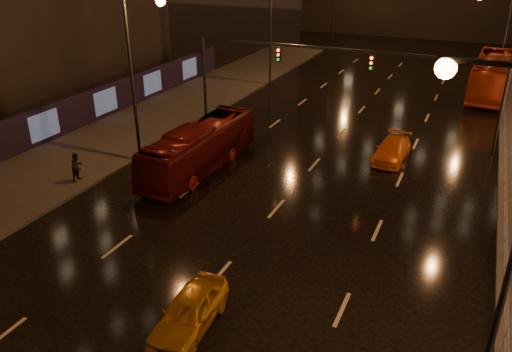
# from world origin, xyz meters

# --- Properties ---
(ground) EXTENTS (140.00, 140.00, 0.00)m
(ground) POSITION_xyz_m (0.00, 20.00, 0.00)
(ground) COLOR black
(ground) RESTS_ON ground
(sidewalk_left) EXTENTS (7.00, 70.00, 0.15)m
(sidewalk_left) POSITION_xyz_m (-13.50, 15.00, 0.07)
(sidewalk_left) COLOR #38332D
(sidewalk_left) RESTS_ON ground
(hoarding_left) EXTENTS (0.30, 46.00, 2.50)m
(hoarding_left) POSITION_xyz_m (-17.20, 12.00, 1.25)
(hoarding_left) COLOR black
(hoarding_left) RESTS_ON ground
(traffic_signal) EXTENTS (15.31, 0.32, 6.20)m
(traffic_signal) POSITION_xyz_m (-5.06, 20.00, 4.74)
(traffic_signal) COLOR black
(traffic_signal) RESTS_ON ground
(streetlight_right) EXTENTS (2.64, 0.50, 10.00)m
(streetlight_right) POSITION_xyz_m (8.92, 2.00, 6.43)
(streetlight_right) COLOR black
(streetlight_right) RESTS_ON ground
(railing_right) EXTENTS (0.05, 56.00, 1.00)m
(railing_right) POSITION_xyz_m (10.20, 18.00, 0.90)
(railing_right) COLOR #99999E
(railing_right) RESTS_ON sidewalk_right
(bus_red) EXTENTS (2.47, 9.71, 2.69)m
(bus_red) POSITION_xyz_m (-5.83, 12.66, 1.35)
(bus_red) COLOR #510D0B
(bus_red) RESTS_ON ground
(bus_curb) EXTENTS (3.37, 12.10, 3.34)m
(bus_curb) POSITION_xyz_m (9.00, 37.00, 1.67)
(bus_curb) COLOR #A53010
(bus_curb) RESTS_ON ground
(taxi_near) EXTENTS (1.81, 3.94, 1.31)m
(taxi_near) POSITION_xyz_m (0.50, 1.00, 0.66)
(taxi_near) COLOR #C68112
(taxi_near) RESTS_ON ground
(taxi_far) EXTENTS (1.88, 4.30, 1.23)m
(taxi_far) POSITION_xyz_m (4.00, 18.73, 0.62)
(taxi_far) COLOR orange
(taxi_far) RESTS_ON ground
(pedestrian_b) EXTENTS (0.65, 0.81, 1.60)m
(pedestrian_b) POSITION_xyz_m (-11.00, 8.34, 0.95)
(pedestrian_b) COLOR black
(pedestrian_b) RESTS_ON sidewalk_left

